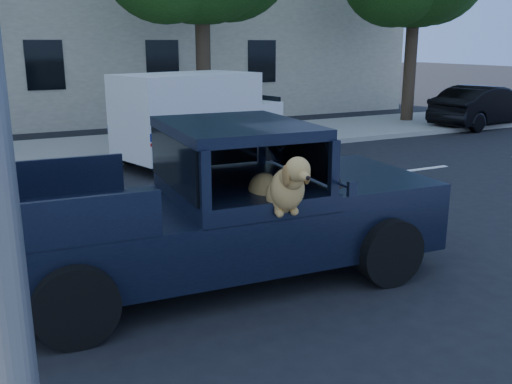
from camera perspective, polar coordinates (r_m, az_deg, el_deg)
ground at (r=7.37m, az=-13.18°, el=-9.09°), size 120.00×120.00×0.00m
far_sidewalk at (r=16.12m, az=-21.29°, el=3.55°), size 60.00×4.00×0.15m
lane_stripes at (r=10.99m, az=-7.45°, el=-0.80°), size 21.60×0.14×0.01m
pickup_truck at (r=7.19m, az=-4.52°, el=-3.61°), size 5.66×3.00×1.98m
mail_truck at (r=14.16m, az=-5.97°, el=6.72°), size 4.38×2.94×2.21m
parked_sedan at (r=21.87m, az=21.89°, el=7.95°), size 2.14×4.61×1.46m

